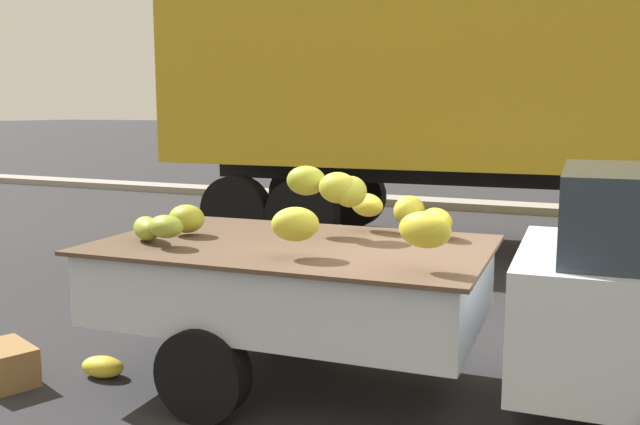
{
  "coord_description": "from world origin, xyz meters",
  "views": [
    {
      "loc": [
        1.06,
        -4.64,
        2.05
      ],
      "look_at": [
        -1.24,
        0.44,
        1.22
      ],
      "focal_mm": 38.46,
      "sensor_mm": 36.0,
      "label": 1
    }
  ],
  "objects": [
    {
      "name": "fallen_banana_bunch_near_tailgate",
      "position": [
        -2.57,
        -0.72,
        0.08
      ],
      "size": [
        0.37,
        0.24,
        0.16
      ],
      "primitive_type": "ellipsoid",
      "rotation": [
        0.0,
        0.0,
        3.24
      ],
      "color": "yellow",
      "rests_on": "ground"
    },
    {
      "name": "semi_trailer",
      "position": [
        0.25,
        5.56,
        2.54
      ],
      "size": [
        12.11,
        3.17,
        3.95
      ],
      "rotation": [
        0.0,
        0.0,
        0.05
      ],
      "color": "gold",
      "rests_on": "ground"
    },
    {
      "name": "ground",
      "position": [
        0.0,
        0.0,
        0.0
      ],
      "size": [
        220.0,
        220.0,
        0.0
      ],
      "primitive_type": "plane",
      "color": "#28282B"
    },
    {
      "name": "produce_crate",
      "position": [
        -3.16,
        -1.12,
        0.15
      ],
      "size": [
        0.62,
        0.53,
        0.29
      ],
      "primitive_type": "cube",
      "rotation": [
        0.0,
        0.0,
        -0.38
      ],
      "color": "olive",
      "rests_on": "ground"
    },
    {
      "name": "pickup_truck",
      "position": [
        0.81,
        -0.09,
        0.88
      ],
      "size": [
        5.09,
        2.02,
        1.7
      ],
      "rotation": [
        0.0,
        0.0,
        0.06
      ],
      "color": "silver",
      "rests_on": "ground"
    },
    {
      "name": "curb_strip",
      "position": [
        0.0,
        9.6,
        0.08
      ],
      "size": [
        80.0,
        0.8,
        0.16
      ],
      "primitive_type": "cube",
      "color": "gray",
      "rests_on": "ground"
    }
  ]
}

